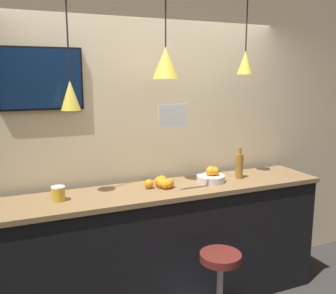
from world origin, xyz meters
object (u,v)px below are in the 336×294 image
object	(u,v)px
fruit_bowl	(211,176)
mounted_tv	(41,79)
juice_bottle	(239,165)
spread_jar	(58,194)
bar_stool	(220,286)

from	to	relation	value
fruit_bowl	mounted_tv	bearing A→B (deg)	166.77
fruit_bowl	juice_bottle	size ratio (longest dim) A/B	0.88
mounted_tv	spread_jar	bearing A→B (deg)	-81.81
bar_stool	mounted_tv	distance (m)	2.13
juice_bottle	spread_jar	xyz separation A→B (m)	(-1.61, 0.00, -0.06)
juice_bottle	spread_jar	size ratio (longest dim) A/B	2.53
fruit_bowl	spread_jar	size ratio (longest dim) A/B	2.23
fruit_bowl	spread_jar	xyz separation A→B (m)	(-1.32, 0.00, 0.00)
bar_stool	mounted_tv	xyz separation A→B (m)	(-1.15, 0.86, 1.58)
bar_stool	fruit_bowl	xyz separation A→B (m)	(0.21, 0.53, 0.72)
bar_stool	fruit_bowl	world-z (taller)	fruit_bowl
juice_bottle	mounted_tv	distance (m)	1.86
fruit_bowl	spread_jar	world-z (taller)	fruit_bowl
bar_stool	fruit_bowl	bearing A→B (deg)	68.49
bar_stool	juice_bottle	xyz separation A→B (m)	(0.51, 0.54, 0.79)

